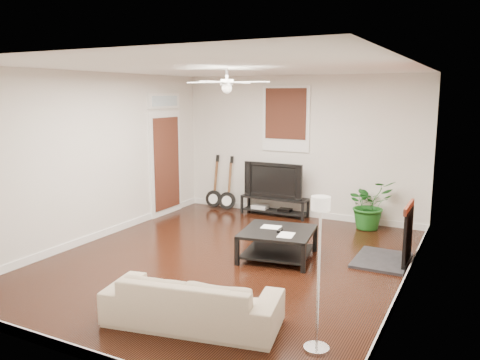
% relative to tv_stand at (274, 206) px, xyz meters
% --- Properties ---
extents(room, '(5.01, 6.01, 2.81)m').
position_rel_tv_stand_xyz_m(room, '(0.44, -2.78, 1.21)').
color(room, black).
rests_on(room, ground).
extents(brick_accent, '(0.02, 2.20, 2.80)m').
position_rel_tv_stand_xyz_m(brick_accent, '(2.92, -1.78, 1.21)').
color(brick_accent, brown).
rests_on(brick_accent, floor).
extents(fireplace, '(0.80, 1.10, 0.92)m').
position_rel_tv_stand_xyz_m(fireplace, '(2.64, -1.78, 0.27)').
color(fireplace, black).
rests_on(fireplace, floor).
extents(window_back, '(1.00, 0.06, 1.30)m').
position_rel_tv_stand_xyz_m(window_back, '(0.14, 0.19, 1.76)').
color(window_back, '#36170E').
rests_on(window_back, wall_back).
extents(door_left, '(0.08, 1.00, 2.50)m').
position_rel_tv_stand_xyz_m(door_left, '(-2.02, -0.88, 1.06)').
color(door_left, white).
rests_on(door_left, wall_left).
extents(tv_stand, '(1.37, 0.37, 0.38)m').
position_rel_tv_stand_xyz_m(tv_stand, '(0.00, 0.00, 0.00)').
color(tv_stand, black).
rests_on(tv_stand, floor).
extents(tv, '(1.23, 0.16, 0.71)m').
position_rel_tv_stand_xyz_m(tv, '(0.00, 0.02, 0.55)').
color(tv, black).
rests_on(tv, tv_stand).
extents(coffee_table, '(1.18, 1.18, 0.43)m').
position_rel_tv_stand_xyz_m(coffee_table, '(1.05, -2.34, 0.02)').
color(coffee_table, black).
rests_on(coffee_table, floor).
extents(sofa, '(1.97, 1.07, 0.55)m').
position_rel_tv_stand_xyz_m(sofa, '(1.07, -4.71, 0.08)').
color(sofa, tan).
rests_on(sofa, floor).
extents(floor_lamp, '(0.29, 0.29, 1.53)m').
position_rel_tv_stand_xyz_m(floor_lamp, '(2.42, -4.61, 0.57)').
color(floor_lamp, silver).
rests_on(floor_lamp, floor).
extents(potted_plant, '(1.08, 1.08, 0.91)m').
position_rel_tv_stand_xyz_m(potted_plant, '(1.91, -0.10, 0.26)').
color(potted_plant, '#1B5F1D').
rests_on(potted_plant, floor).
extents(guitar_left, '(0.38, 0.29, 1.16)m').
position_rel_tv_stand_xyz_m(guitar_left, '(-1.41, -0.03, 0.39)').
color(guitar_left, black).
rests_on(guitar_left, floor).
extents(guitar_right, '(0.40, 0.32, 1.16)m').
position_rel_tv_stand_xyz_m(guitar_right, '(-1.06, -0.06, 0.39)').
color(guitar_right, black).
rests_on(guitar_right, floor).
extents(ceiling_fan, '(1.24, 1.24, 0.32)m').
position_rel_tv_stand_xyz_m(ceiling_fan, '(0.44, -2.78, 2.41)').
color(ceiling_fan, white).
rests_on(ceiling_fan, ceiling).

